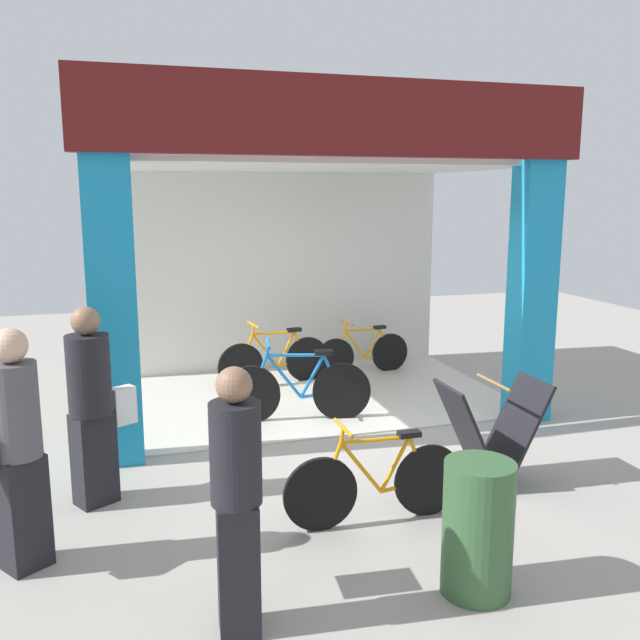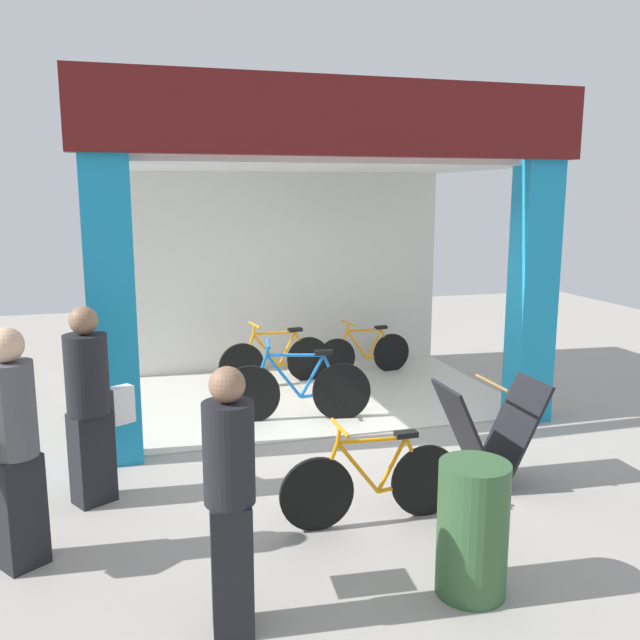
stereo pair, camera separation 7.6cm
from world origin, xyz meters
TOP-DOWN VIEW (x-y plane):
  - ground_plane at (0.00, 0.00)m, footprint 18.00×18.00m
  - shop_facade at (0.00, 1.55)m, footprint 5.20×3.43m
  - bicycle_inside_0 at (1.12, 2.35)m, footprint 1.45×0.40m
  - bicycle_inside_1 at (-0.32, 0.64)m, footprint 1.71×0.47m
  - bicycle_inside_2 at (-0.22, 2.18)m, footprint 1.59×0.44m
  - bicycle_parked_0 at (-0.33, -1.90)m, footprint 1.52×0.42m
  - sandwich_board_sign at (0.93, -1.50)m, footprint 0.93×0.55m
  - pedestrian_1 at (-2.47, -0.89)m, footprint 0.61×0.49m
  - pedestrian_2 at (-1.61, -2.91)m, footprint 0.33×0.62m
  - pedestrian_3 at (-2.94, -1.83)m, footprint 0.59×0.51m
  - trash_bin at (-0.05, -2.99)m, footprint 0.46×0.46m

SIDE VIEW (x-z plane):
  - ground_plane at x=0.00m, z-range 0.00..0.00m
  - bicycle_inside_0 at x=1.12m, z-range -0.08..0.72m
  - bicycle_parked_0 at x=-0.33m, z-range -0.08..0.75m
  - bicycle_inside_2 at x=-0.22m, z-range -0.09..0.79m
  - bicycle_inside_1 at x=-0.32m, z-range -0.10..0.85m
  - trash_bin at x=-0.05m, z-range 0.00..0.90m
  - sandwich_board_sign at x=0.93m, z-range 0.00..0.96m
  - pedestrian_2 at x=-1.61m, z-range 0.01..1.65m
  - pedestrian_1 at x=-2.47m, z-range 0.03..1.73m
  - pedestrian_3 at x=-2.94m, z-range 0.03..1.75m
  - shop_facade at x=0.00m, z-range 0.12..3.82m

